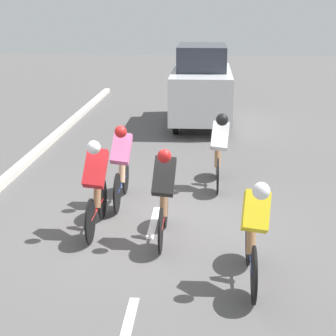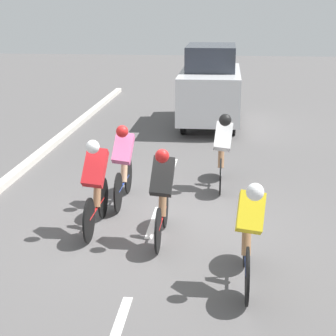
{
  "view_description": "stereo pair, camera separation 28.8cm",
  "coord_description": "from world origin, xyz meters",
  "px_view_note": "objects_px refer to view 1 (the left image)",
  "views": [
    {
      "loc": [
        -0.85,
        8.55,
        3.55
      ],
      "look_at": [
        -0.24,
        -0.12,
        0.95
      ],
      "focal_mm": 60.0,
      "sensor_mm": 36.0,
      "label": 1
    },
    {
      "loc": [
        -1.14,
        8.53,
        3.55
      ],
      "look_at": [
        -0.24,
        -0.12,
        0.95
      ],
      "focal_mm": 60.0,
      "sensor_mm": 36.0,
      "label": 2
    }
  ],
  "objects_px": {
    "cyclist_black": "(164,192)",
    "support_car": "(201,86)",
    "cyclist_white": "(219,148)",
    "cyclist_red": "(96,184)",
    "cyclist_pink": "(121,162)",
    "cyclist_yellow": "(254,230)"
  },
  "relations": [
    {
      "from": "cyclist_pink",
      "to": "cyclist_red",
      "type": "distance_m",
      "value": 1.32
    },
    {
      "from": "cyclist_black",
      "to": "cyclist_pink",
      "type": "relative_size",
      "value": 0.96
    },
    {
      "from": "cyclist_black",
      "to": "support_car",
      "type": "xyz_separation_m",
      "value": [
        -0.45,
        -8.55,
        0.36
      ]
    },
    {
      "from": "cyclist_white",
      "to": "cyclist_red",
      "type": "distance_m",
      "value": 3.1
    },
    {
      "from": "cyclist_white",
      "to": "support_car",
      "type": "bearing_deg",
      "value": -85.84
    },
    {
      "from": "cyclist_yellow",
      "to": "cyclist_white",
      "type": "distance_m",
      "value": 4.01
    },
    {
      "from": "cyclist_pink",
      "to": "support_car",
      "type": "bearing_deg",
      "value": -100.81
    },
    {
      "from": "cyclist_white",
      "to": "cyclist_black",
      "type": "bearing_deg",
      "value": 71.99
    },
    {
      "from": "cyclist_white",
      "to": "cyclist_pink",
      "type": "bearing_deg",
      "value": 31.96
    },
    {
      "from": "cyclist_yellow",
      "to": "cyclist_red",
      "type": "bearing_deg",
      "value": -34.12
    },
    {
      "from": "cyclist_yellow",
      "to": "support_car",
      "type": "xyz_separation_m",
      "value": [
        0.8,
        -9.86,
        0.38
      ]
    },
    {
      "from": "cyclist_black",
      "to": "cyclist_pink",
      "type": "distance_m",
      "value": 1.82
    },
    {
      "from": "cyclist_red",
      "to": "cyclist_yellow",
      "type": "bearing_deg",
      "value": 145.88
    },
    {
      "from": "cyclist_pink",
      "to": "cyclist_white",
      "type": "distance_m",
      "value": 2.07
    },
    {
      "from": "cyclist_black",
      "to": "cyclist_white",
      "type": "distance_m",
      "value": 2.82
    },
    {
      "from": "cyclist_black",
      "to": "cyclist_pink",
      "type": "bearing_deg",
      "value": -60.9
    },
    {
      "from": "cyclist_black",
      "to": "support_car",
      "type": "relative_size",
      "value": 0.41
    },
    {
      "from": "cyclist_red",
      "to": "support_car",
      "type": "distance_m",
      "value": 8.42
    },
    {
      "from": "support_car",
      "to": "cyclist_pink",
      "type": "bearing_deg",
      "value": 79.19
    },
    {
      "from": "cyclist_black",
      "to": "cyclist_white",
      "type": "bearing_deg",
      "value": -108.01
    },
    {
      "from": "cyclist_yellow",
      "to": "cyclist_black",
      "type": "bearing_deg",
      "value": -46.21
    },
    {
      "from": "cyclist_black",
      "to": "cyclist_red",
      "type": "distance_m",
      "value": 1.12
    }
  ]
}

